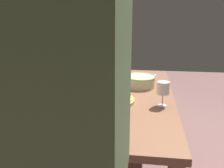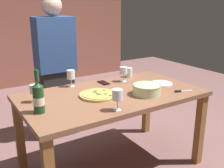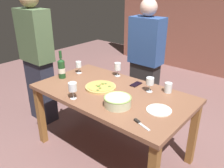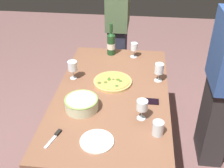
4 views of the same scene
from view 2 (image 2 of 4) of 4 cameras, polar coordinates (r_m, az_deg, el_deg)
name	(u,v)px [view 2 (image 2 of 4)]	position (r m, az deg, el deg)	size (l,w,h in m)	color
ground_plane	(112,166)	(2.67, 0.00, -17.36)	(8.00, 8.00, 0.00)	#7C5755
dining_table	(112,103)	(2.36, 0.00, -4.08)	(1.60, 0.90, 0.75)	brown
brick_wall_back	(18,21)	(5.20, -19.79, 12.70)	(4.45, 0.16, 2.41)	#965849
pizza	(98,95)	(2.24, -2.99, -2.36)	(0.32, 0.32, 0.03)	tan
serving_bowl	(147,89)	(2.29, 7.56, -1.10)	(0.25, 0.25, 0.09)	beige
wine_bottle	(38,97)	(1.95, -15.72, -2.77)	(0.08, 0.08, 0.32)	#1D4821
wine_glass_near_pizza	(34,90)	(2.17, -16.61, -1.28)	(0.07, 0.07, 0.15)	white
wine_glass_by_bottle	(124,71)	(2.65, 2.52, 2.81)	(0.08, 0.08, 0.15)	white
wine_glass_far_left	(71,75)	(2.51, -8.95, 1.86)	(0.08, 0.08, 0.16)	white
wine_glass_far_right	(117,96)	(1.92, 1.19, -2.56)	(0.08, 0.08, 0.16)	white
cup_amber	(129,72)	(2.83, 3.71, 2.53)	(0.07, 0.07, 0.10)	white
side_plate	(161,83)	(2.63, 10.67, 0.12)	(0.22, 0.22, 0.01)	white
cell_phone	(104,83)	(2.61, -1.85, 0.28)	(0.07, 0.14, 0.01)	black
pizza_knife	(181,91)	(2.44, 14.87, -1.51)	(0.18, 0.07, 0.02)	silver
person_host	(56,69)	(3.02, -12.12, 3.21)	(0.42, 0.24, 1.60)	#2B2929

